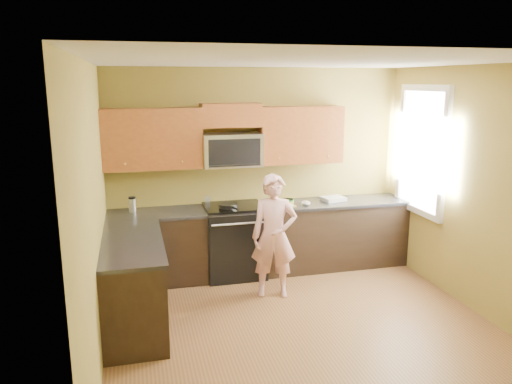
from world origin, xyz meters
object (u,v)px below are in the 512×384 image
object	(u,v)px
butter_tub	(289,204)
travel_mug	(133,212)
frying_pan	(228,208)
stove	(234,241)
microwave	(232,166)
woman	(274,236)

from	to	relation	value
butter_tub	travel_mug	size ratio (longest dim) A/B	0.69
frying_pan	butter_tub	size ratio (longest dim) A/B	3.15
stove	butter_tub	bearing A→B (deg)	-0.48
stove	frying_pan	size ratio (longest dim) A/B	2.31
frying_pan	butter_tub	distance (m)	0.85
microwave	woman	bearing A→B (deg)	-69.05
woman	frying_pan	distance (m)	0.80
microwave	travel_mug	bearing A→B (deg)	-179.69
stove	woman	xyz separation A→B (m)	(0.33, -0.73, 0.26)
frying_pan	stove	bearing A→B (deg)	26.28
frying_pan	butter_tub	xyz separation A→B (m)	(0.84, 0.08, -0.03)
butter_tub	microwave	bearing A→B (deg)	170.03
woman	frying_pan	size ratio (longest dim) A/B	3.58
microwave	travel_mug	world-z (taller)	microwave
woman	travel_mug	xyz separation A→B (m)	(-1.60, 0.85, 0.18)
stove	microwave	distance (m)	0.98
butter_tub	travel_mug	bearing A→B (deg)	176.48
woman	butter_tub	size ratio (longest dim) A/B	11.27
stove	travel_mug	bearing A→B (deg)	174.70
woman	butter_tub	world-z (taller)	woman
stove	frying_pan	xyz separation A→B (m)	(-0.09, -0.09, 0.47)
frying_pan	butter_tub	world-z (taller)	frying_pan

